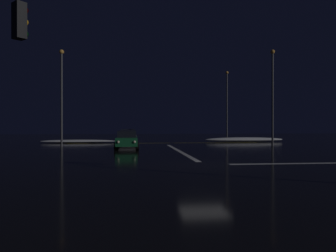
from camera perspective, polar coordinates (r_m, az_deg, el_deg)
The scene contains 11 objects.
ground at distance 17.41m, azimuth 6.24°, elevation -6.87°, with size 120.00×120.00×0.10m, color black.
stop_line_north at distance 26.45m, azimuth 1.91°, elevation -4.34°, with size 0.35×15.91×0.01m.
centre_line_ns at distance 37.95m, azimuth -0.57°, elevation -2.97°, with size 22.00×0.15×0.01m.
snow_bank_left_curb at distance 39.72m, azimuth -15.37°, elevation -2.57°, with size 8.58×1.50×0.37m.
snow_bank_right_curb at distance 41.62m, azimuth 13.11°, elevation -2.31°, with size 9.86×1.50×0.57m.
sedan_green at distance 28.76m, azimuth -7.17°, elevation -2.38°, with size 2.02×4.33×1.57m.
sedan_gray at distance 35.16m, azimuth -6.99°, elevation -1.92°, with size 2.02×4.33×1.57m.
sedan_white at distance 41.52m, azimuth -6.98°, elevation -1.60°, with size 2.02×4.33×1.57m.
streetlamp_right_near at distance 34.86m, azimuth 17.71°, elevation 5.86°, with size 0.44×0.44×9.69m.
streetlamp_right_far at distance 49.88m, azimuth 10.21°, elevation 4.41°, with size 0.44×0.44×10.14m.
streetlamp_left_near at distance 32.55m, azimuth -18.00°, elevation 5.81°, with size 0.44×0.44×9.19m.
Camera 1 is at (-3.73, -16.87, 2.08)m, focal length 35.09 mm.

